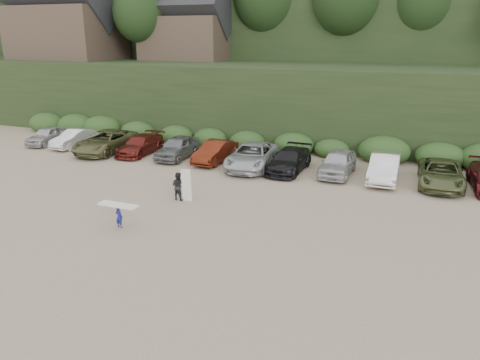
% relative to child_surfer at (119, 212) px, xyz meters
% --- Properties ---
extents(ground, '(120.00, 120.00, 0.00)m').
position_rel_child_surfer_xyz_m(ground, '(2.57, 1.89, -0.77)').
color(ground, tan).
rests_on(ground, ground).
extents(hillside_backdrop, '(90.00, 41.50, 28.00)m').
position_rel_child_surfer_xyz_m(hillside_backdrop, '(2.31, 37.81, 10.45)').
color(hillside_backdrop, black).
rests_on(hillside_backdrop, ground).
extents(parked_cars, '(36.71, 5.98, 1.62)m').
position_rel_child_surfer_xyz_m(parked_cars, '(2.48, 11.89, -0.02)').
color(parked_cars, '#B1B1B6').
rests_on(parked_cars, ground).
extents(child_surfer, '(1.90, 0.56, 1.13)m').
position_rel_child_surfer_xyz_m(child_surfer, '(0.00, 0.00, 0.00)').
color(child_surfer, navy).
rests_on(child_surfer, ground).
extents(adult_surfer, '(1.23, 0.68, 1.79)m').
position_rel_child_surfer_xyz_m(adult_surfer, '(0.78, 4.30, -0.00)').
color(adult_surfer, black).
rests_on(adult_surfer, ground).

